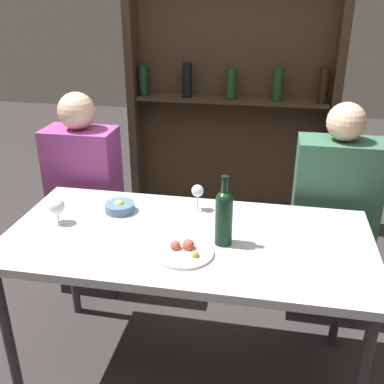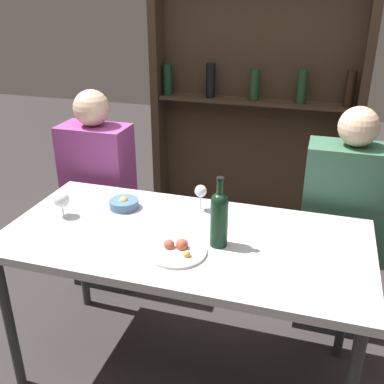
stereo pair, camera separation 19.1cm
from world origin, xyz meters
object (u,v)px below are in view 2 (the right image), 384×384
object	(u,v)px
wine_glass_0	(62,201)
wine_glass_1	(201,193)
snack_bowl	(124,204)
seated_person_left	(100,199)
food_plate_0	(177,250)
wine_bottle	(219,216)
seated_person_right	(342,233)

from	to	relation	value
wine_glass_0	wine_glass_1	xyz separation A→B (m)	(0.58, 0.24, 0.01)
snack_bowl	seated_person_left	xyz separation A→B (m)	(-0.35, 0.40, -0.20)
wine_glass_0	snack_bowl	world-z (taller)	wine_glass_0
food_plate_0	seated_person_left	distance (m)	1.02
wine_glass_1	seated_person_left	distance (m)	0.81
wine_bottle	food_plate_0	world-z (taller)	wine_bottle
wine_glass_0	seated_person_right	size ratio (longest dim) A/B	0.10
wine_bottle	seated_person_right	world-z (taller)	seated_person_right
wine_glass_1	seated_person_left	bearing A→B (deg)	156.21
wine_glass_1	seated_person_left	xyz separation A→B (m)	(-0.70, 0.31, -0.27)
wine_glass_0	wine_glass_1	bearing A→B (deg)	22.66
wine_bottle	wine_glass_1	bearing A→B (deg)	118.43
seated_person_left	wine_glass_0	bearing A→B (deg)	-77.66
food_plate_0	snack_bowl	distance (m)	0.47
snack_bowl	wine_bottle	bearing A→B (deg)	-21.16
wine_bottle	wine_glass_1	distance (m)	0.32
wine_glass_1	snack_bowl	bearing A→B (deg)	-166.23
wine_bottle	seated_person_left	distance (m)	1.08
seated_person_left	wine_bottle	bearing A→B (deg)	-34.67
wine_bottle	wine_glass_1	size ratio (longest dim) A/B	2.37
wine_bottle	wine_glass_0	world-z (taller)	wine_bottle
food_plate_0	snack_bowl	bearing A→B (deg)	140.41
wine_glass_0	food_plate_0	xyz separation A→B (m)	(0.59, -0.15, -0.07)
food_plate_0	wine_glass_0	bearing A→B (deg)	166.26
wine_glass_0	seated_person_right	world-z (taller)	seated_person_right
wine_bottle	wine_glass_0	size ratio (longest dim) A/B	2.52
food_plate_0	seated_person_left	xyz separation A→B (m)	(-0.71, 0.70, -0.19)
wine_glass_0	wine_glass_1	size ratio (longest dim) A/B	0.94
food_plate_0	seated_person_left	world-z (taller)	seated_person_left
wine_glass_0	seated_person_left	bearing A→B (deg)	102.34
wine_glass_0	wine_bottle	bearing A→B (deg)	-3.04
snack_bowl	seated_person_right	xyz separation A→B (m)	(1.01, 0.40, -0.21)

